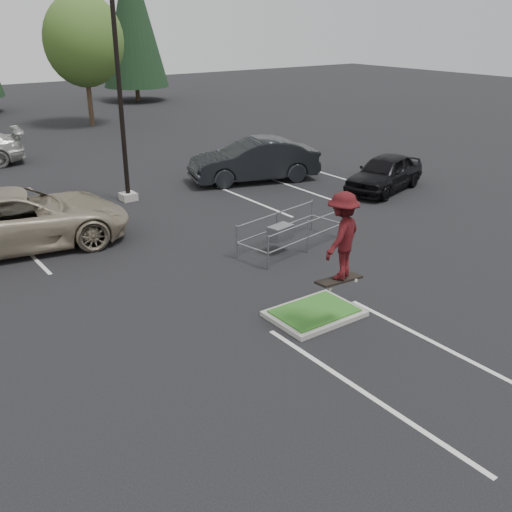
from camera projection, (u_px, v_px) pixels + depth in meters
ground at (314, 316)px, 14.89m from camera, size 120.00×120.00×0.00m
grass_median at (315, 313)px, 14.86m from camera, size 2.20×1.60×0.16m
stall_lines at (155, 255)px, 18.69m from camera, size 22.62×17.60×0.01m
light_pole at (119, 84)px, 22.48m from camera, size 0.70×0.60×10.12m
decid_c at (84, 43)px, 38.61m from camera, size 5.12×5.12×8.38m
conif_c at (132, 16)px, 49.63m from camera, size 5.50×5.50×12.50m
cart_corral at (283, 231)px, 18.72m from camera, size 3.92×2.03×1.06m
skateboarder at (342, 237)px, 13.12m from camera, size 1.47×1.18×2.15m
car_l_tan at (18, 219)px, 18.98m from camera, size 7.23×4.21×1.89m
car_r_charc at (254, 160)px, 26.65m from camera, size 6.04×3.60×1.88m
car_r_black at (385, 173)px, 25.29m from camera, size 4.80×2.98×1.52m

